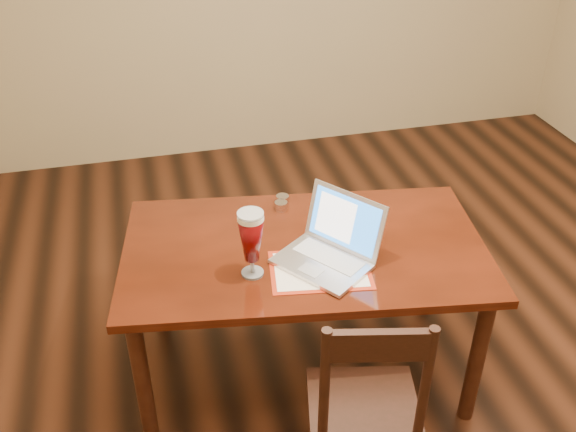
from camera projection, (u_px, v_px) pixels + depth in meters
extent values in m
plane|color=black|center=(411.00, 360.00, 3.16)|extent=(5.00, 5.00, 0.00)
cube|color=#481609|center=(305.00, 250.00, 2.74)|extent=(1.66, 1.09, 0.04)
cylinder|color=#37190D|center=(143.00, 383.00, 2.59)|extent=(0.07, 0.07, 0.68)
cylinder|color=#37190D|center=(477.00, 360.00, 2.70)|extent=(0.07, 0.07, 0.68)
cylinder|color=#37190D|center=(157.00, 274.00, 3.18)|extent=(0.07, 0.07, 0.68)
cylinder|color=#37190D|center=(430.00, 259.00, 3.29)|extent=(0.07, 0.07, 0.68)
cube|color=#AC270F|center=(320.00, 270.00, 2.59)|extent=(0.44, 0.35, 0.00)
cube|color=white|center=(320.00, 270.00, 2.59)|extent=(0.40, 0.30, 0.00)
cube|color=silver|center=(321.00, 264.00, 2.61)|extent=(0.42, 0.44, 0.02)
cube|color=#B7B8BC|center=(329.00, 256.00, 2.63)|extent=(0.27, 0.30, 0.00)
cube|color=silver|center=(311.00, 270.00, 2.56)|extent=(0.11, 0.11, 0.00)
cube|color=silver|center=(345.00, 221.00, 2.64)|extent=(0.27, 0.33, 0.24)
cube|color=blue|center=(344.00, 221.00, 2.63)|extent=(0.23, 0.29, 0.20)
cube|color=white|center=(336.00, 218.00, 2.66)|extent=(0.14, 0.17, 0.17)
cylinder|color=silver|center=(253.00, 273.00, 2.57)|extent=(0.09, 0.09, 0.01)
cylinder|color=silver|center=(252.00, 265.00, 2.55)|extent=(0.02, 0.02, 0.06)
cylinder|color=white|center=(251.00, 217.00, 2.42)|extent=(0.10, 0.10, 0.02)
cylinder|color=silver|center=(250.00, 214.00, 2.42)|extent=(0.10, 0.10, 0.01)
cylinder|color=silver|center=(281.00, 206.00, 2.97)|extent=(0.06, 0.06, 0.04)
cylinder|color=silver|center=(282.00, 199.00, 3.01)|extent=(0.06, 0.06, 0.04)
cube|color=black|center=(363.00, 409.00, 2.38)|extent=(0.48, 0.47, 0.04)
cylinder|color=black|center=(315.00, 416.00, 2.63)|extent=(0.04, 0.04, 0.40)
cylinder|color=black|center=(396.00, 414.00, 2.63)|extent=(0.04, 0.04, 0.40)
cylinder|color=black|center=(324.00, 390.00, 2.09)|extent=(0.04, 0.04, 0.53)
cylinder|color=black|center=(425.00, 388.00, 2.10)|extent=(0.04, 0.04, 0.53)
cube|color=black|center=(379.00, 345.00, 1.99)|extent=(0.33, 0.10, 0.12)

